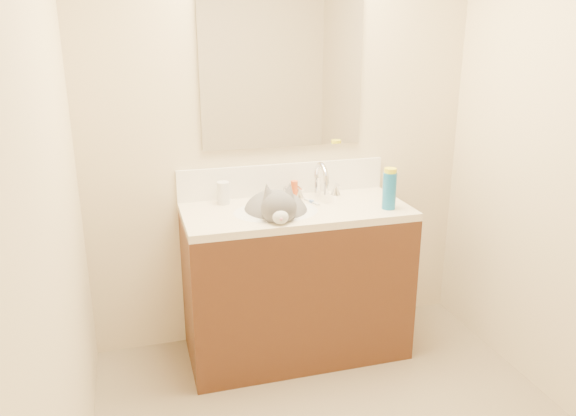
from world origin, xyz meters
TOP-DOWN VIEW (x-y plane):
  - room_shell at (0.00, 0.00)m, footprint 2.24×2.54m
  - vanity_cabinet at (0.00, 0.97)m, footprint 1.20×0.55m
  - counter_slab at (0.00, 0.97)m, footprint 1.20×0.55m
  - basin at (-0.12, 0.94)m, footprint 0.45×0.36m
  - faucet at (0.18, 1.11)m, footprint 0.28×0.20m
  - cat at (-0.11, 0.95)m, footprint 0.40×0.50m
  - backsplash at (0.00, 1.24)m, footprint 1.20×0.02m
  - mirror at (0.00, 1.24)m, footprint 0.90×0.02m
  - pill_bottle at (-0.36, 1.16)m, footprint 0.08×0.08m
  - pill_label at (-0.36, 1.16)m, footprint 0.07×0.07m
  - silver_jar at (0.01, 1.19)m, footprint 0.06×0.06m
  - amber_bottle at (0.04, 1.16)m, footprint 0.05×0.05m
  - toothbrush at (0.11, 1.04)m, footprint 0.05×0.13m
  - toothbrush_head at (0.11, 1.04)m, footprint 0.02×0.03m
  - spray_can at (0.47, 0.83)m, footprint 0.09×0.09m
  - spray_cap at (0.47, 0.83)m, footprint 0.08×0.08m

SIDE VIEW (x-z plane):
  - vanity_cabinet at x=0.00m, z-range 0.00..0.82m
  - basin at x=-0.12m, z-range 0.72..0.86m
  - counter_slab at x=0.00m, z-range 0.82..0.86m
  - cat at x=-0.11m, z-range 0.67..1.02m
  - toothbrush at x=0.11m, z-range 0.86..0.87m
  - toothbrush_head at x=0.11m, z-range 0.86..0.87m
  - silver_jar at x=0.01m, z-range 0.86..0.92m
  - pill_label at x=-0.36m, z-range 0.89..0.92m
  - amber_bottle at x=0.04m, z-range 0.86..0.96m
  - pill_bottle at x=-0.36m, z-range 0.86..0.98m
  - faucet at x=0.18m, z-range 0.84..1.05m
  - backsplash at x=0.00m, z-range 0.86..1.04m
  - spray_can at x=0.47m, z-range 0.86..1.06m
  - spray_cap at x=0.47m, z-range 1.04..1.08m
  - room_shell at x=0.00m, z-range 0.23..2.75m
  - mirror at x=0.00m, z-range 1.14..1.94m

